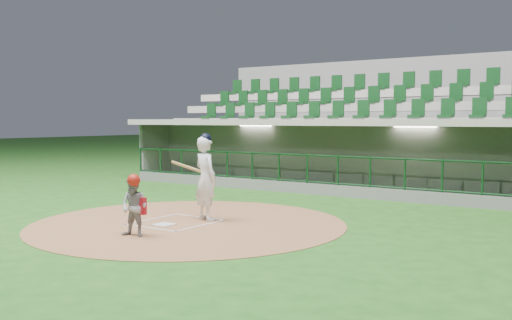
{
  "coord_description": "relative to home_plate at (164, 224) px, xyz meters",
  "views": [
    {
      "loc": [
        8.83,
        -10.06,
        2.37
      ],
      "look_at": [
        0.27,
        2.6,
        1.3
      ],
      "focal_mm": 40.0,
      "sensor_mm": 36.0,
      "label": 1
    }
  ],
  "objects": [
    {
      "name": "ground",
      "position": [
        0.0,
        0.7,
        -0.02
      ],
      "size": [
        120.0,
        120.0,
        0.0
      ],
      "primitive_type": "plane",
      "color": "#1D4F16",
      "rests_on": "ground"
    },
    {
      "name": "dirt_circle",
      "position": [
        0.3,
        0.5,
        -0.02
      ],
      "size": [
        7.2,
        7.2,
        0.01
      ],
      "primitive_type": "cylinder",
      "color": "brown",
      "rests_on": "ground"
    },
    {
      "name": "home_plate",
      "position": [
        0.0,
        0.0,
        0.0
      ],
      "size": [
        0.43,
        0.43,
        0.02
      ],
      "primitive_type": "cube",
      "color": "silver",
      "rests_on": "dirt_circle"
    },
    {
      "name": "batter_box_chalk",
      "position": [
        0.0,
        0.4,
        -0.0
      ],
      "size": [
        1.55,
        1.8,
        0.01
      ],
      "color": "white",
      "rests_on": "ground"
    },
    {
      "name": "dugout_structure",
      "position": [
        0.13,
        8.52,
        0.94
      ],
      "size": [
        16.4,
        3.7,
        3.0
      ],
      "color": "slate",
      "rests_on": "ground"
    },
    {
      "name": "seating_deck",
      "position": [
        0.0,
        11.61,
        1.4
      ],
      "size": [
        17.0,
        6.72,
        5.15
      ],
      "color": "slate",
      "rests_on": "ground"
    },
    {
      "name": "batter",
      "position": [
        0.38,
        1.03,
        1.01
      ],
      "size": [
        0.96,
        0.99,
        2.05
      ],
      "color": "white",
      "rests_on": "dirt_circle"
    },
    {
      "name": "catcher",
      "position": [
        0.37,
        -1.26,
        0.62
      ],
      "size": [
        0.67,
        0.57,
        1.27
      ],
      "color": "gray",
      "rests_on": "dirt_circle"
    }
  ]
}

